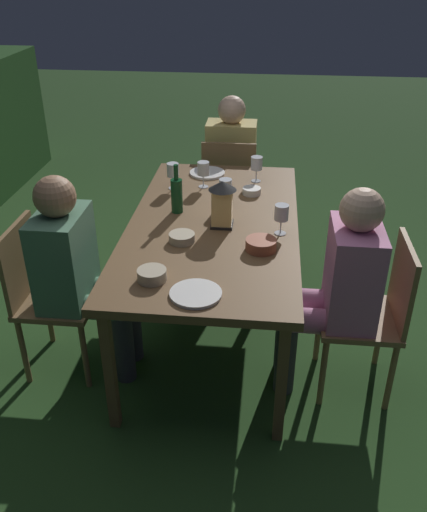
# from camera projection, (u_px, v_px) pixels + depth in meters

# --- Properties ---
(ground_plane) EXTENTS (16.00, 16.00, 0.00)m
(ground_plane) POSITION_uv_depth(u_px,v_px,m) (214.00, 328.00, 3.48)
(ground_plane) COLOR #26471E
(dining_table) EXTENTS (1.84, 0.95, 0.75)m
(dining_table) POSITION_uv_depth(u_px,v_px,m) (214.00, 230.00, 3.14)
(dining_table) COLOR brown
(dining_table) RESTS_ON ground
(chair_side_left_a) EXTENTS (0.42, 0.40, 0.87)m
(chair_side_left_a) POSITION_uv_depth(u_px,v_px,m) (374.00, 311.00, 2.80)
(chair_side_left_a) COLOR brown
(chair_side_left_a) RESTS_ON ground
(person_in_pink) EXTENTS (0.38, 0.47, 1.15)m
(person_in_pink) POSITION_uv_depth(u_px,v_px,m) (338.00, 283.00, 2.74)
(person_in_pink) COLOR #C675A3
(person_in_pink) RESTS_ON ground
(chair_head_far) EXTENTS (0.40, 0.42, 0.87)m
(chair_head_far) POSITION_uv_depth(u_px,v_px,m) (229.00, 186.00, 4.25)
(chair_head_far) COLOR brown
(chair_head_far) RESTS_ON ground
(person_in_mustard) EXTENTS (0.48, 0.38, 1.15)m
(person_in_mustard) POSITION_uv_depth(u_px,v_px,m) (232.00, 159.00, 4.34)
(person_in_mustard) COLOR tan
(person_in_mustard) RESTS_ON ground
(chair_side_right_a) EXTENTS (0.42, 0.40, 0.87)m
(chair_side_right_a) POSITION_uv_depth(u_px,v_px,m) (46.00, 291.00, 2.96)
(chair_side_right_a) COLOR brown
(chair_side_right_a) RESTS_ON ground
(person_in_green) EXTENTS (0.38, 0.47, 1.15)m
(person_in_green) POSITION_uv_depth(u_px,v_px,m) (78.00, 269.00, 2.87)
(person_in_green) COLOR #4C7A5B
(person_in_green) RESTS_ON ground
(lantern_centerpiece) EXTENTS (0.15, 0.15, 0.27)m
(lantern_centerpiece) POSITION_uv_depth(u_px,v_px,m) (222.00, 201.00, 2.99)
(lantern_centerpiece) COLOR black
(lantern_centerpiece) RESTS_ON dining_table
(green_bottle_on_table) EXTENTS (0.07, 0.07, 0.29)m
(green_bottle_on_table) POSITION_uv_depth(u_px,v_px,m) (177.00, 195.00, 3.17)
(green_bottle_on_table) COLOR #144723
(green_bottle_on_table) RESTS_ON dining_table
(wine_glass_a) EXTENTS (0.08, 0.08, 0.17)m
(wine_glass_a) POSITION_uv_depth(u_px,v_px,m) (257.00, 164.00, 3.59)
(wine_glass_a) COLOR silver
(wine_glass_a) RESTS_ON dining_table
(wine_glass_b) EXTENTS (0.08, 0.08, 0.17)m
(wine_glass_b) POSITION_uv_depth(u_px,v_px,m) (173.00, 171.00, 3.48)
(wine_glass_b) COLOR silver
(wine_glass_b) RESTS_ON dining_table
(wine_glass_c) EXTENTS (0.08, 0.08, 0.17)m
(wine_glass_c) POSITION_uv_depth(u_px,v_px,m) (225.00, 188.00, 3.24)
(wine_glass_c) COLOR silver
(wine_glass_c) RESTS_ON dining_table
(wine_glass_d) EXTENTS (0.08, 0.08, 0.17)m
(wine_glass_d) POSITION_uv_depth(u_px,v_px,m) (203.00, 170.00, 3.50)
(wine_glass_d) COLOR silver
(wine_glass_d) RESTS_ON dining_table
(wine_glass_e) EXTENTS (0.08, 0.08, 0.17)m
(wine_glass_e) POSITION_uv_depth(u_px,v_px,m) (281.00, 214.00, 2.92)
(wine_glass_e) COLOR silver
(wine_glass_e) RESTS_ON dining_table
(plate_a) EXTENTS (0.24, 0.24, 0.01)m
(plate_a) POSITION_uv_depth(u_px,v_px,m) (195.00, 294.00, 2.45)
(plate_a) COLOR white
(plate_a) RESTS_ON dining_table
(plate_b) EXTENTS (0.24, 0.24, 0.01)m
(plate_b) POSITION_uv_depth(u_px,v_px,m) (207.00, 173.00, 3.76)
(plate_b) COLOR white
(plate_b) RESTS_ON dining_table
(bowl_olives) EXTENTS (0.12, 0.12, 0.04)m
(bowl_olives) POSITION_uv_depth(u_px,v_px,m) (252.00, 191.00, 3.45)
(bowl_olives) COLOR silver
(bowl_olives) RESTS_ON dining_table
(bowl_bread) EXTENTS (0.16, 0.16, 0.06)m
(bowl_bread) POSITION_uv_depth(u_px,v_px,m) (261.00, 244.00, 2.81)
(bowl_bread) COLOR #9E5138
(bowl_bread) RESTS_ON dining_table
(bowl_salad) EXTENTS (0.14, 0.14, 0.05)m
(bowl_salad) POSITION_uv_depth(u_px,v_px,m) (152.00, 274.00, 2.55)
(bowl_salad) COLOR #BCAD8E
(bowl_salad) RESTS_ON dining_table
(bowl_dip) EXTENTS (0.14, 0.14, 0.04)m
(bowl_dip) POSITION_uv_depth(u_px,v_px,m) (182.00, 237.00, 2.89)
(bowl_dip) COLOR #BCAD8E
(bowl_dip) RESTS_ON dining_table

